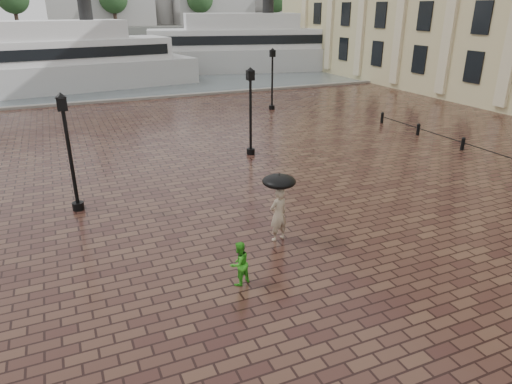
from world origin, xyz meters
TOP-DOWN VIEW (x-y plane):
  - ground at (0.00, 0.00)m, footprint 300.00×300.00m
  - harbour_water at (0.00, 92.00)m, footprint 240.00×240.00m
  - quay_edge at (0.00, 32.00)m, footprint 80.00×0.60m
  - far_shore at (0.00, 160.00)m, footprint 300.00×60.00m
  - distant_skyline at (48.14, 150.00)m, footprint 102.50×22.00m
  - street_lamps at (-1.50, 17.50)m, footprint 21.44×14.44m
  - adult_pedestrian at (0.05, 4.65)m, footprint 0.76×0.59m
  - child_pedestrian at (-2.12, 2.70)m, footprint 0.78×0.70m
  - ferry_near at (-5.53, 39.97)m, footprint 26.53×10.22m
  - ferry_far at (15.48, 46.41)m, footprint 28.49×12.13m
  - umbrella at (0.05, 4.65)m, footprint 1.10×1.10m

SIDE VIEW (x-z plane):
  - ground at x=0.00m, z-range 0.00..0.00m
  - harbour_water at x=0.00m, z-range 0.00..0.00m
  - quay_edge at x=0.00m, z-range -0.15..0.15m
  - child_pedestrian at x=-2.12m, z-range 0.00..1.32m
  - adult_pedestrian at x=0.05m, z-range 0.00..1.88m
  - far_shore at x=0.00m, z-range 0.00..2.00m
  - umbrella at x=0.05m, z-range 1.52..2.72m
  - street_lamps at x=-1.50m, z-range 0.13..4.53m
  - ferry_near at x=-5.53m, z-range -1.69..6.79m
  - ferry_far at x=15.48m, z-range -1.81..7.28m
  - distant_skyline at x=48.14m, z-range -7.05..25.95m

